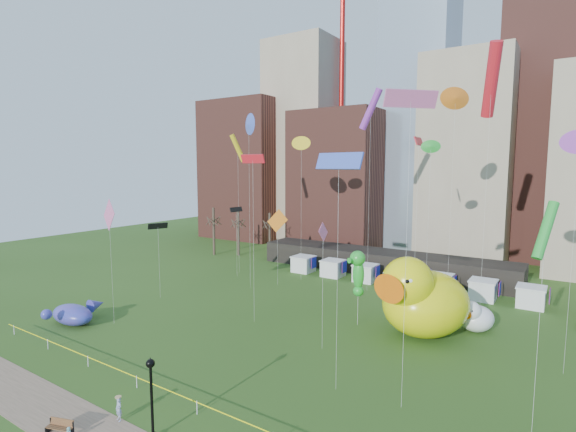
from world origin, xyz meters
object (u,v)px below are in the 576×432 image
Objects in this scene: big_duck at (422,299)px; park_bench at (60,426)px; woman at (119,409)px; seahorse_purple at (425,284)px; seahorse_green at (358,270)px; lamppost at (151,389)px; small_duck at (475,317)px; whale_inflatable at (74,314)px.

park_bench is (-13.46, -26.59, -3.12)m from big_duck.
seahorse_purple is at bearing 76.51° from woman.
lamppost is at bearing -75.29° from seahorse_green.
small_duck is 30.62m from lamppost.
park_bench is 3.26m from woman.
whale_inflatable reaches higher than park_bench.
whale_inflatable is 19.81m from park_bench.
seahorse_purple is at bearing -140.23° from small_duck.
park_bench is at bearing -96.32° from big_duck.
lamppost is (4.95, 2.72, 2.56)m from park_bench.
seahorse_green is 5.06× the size of woman.
woman is at bearing -95.59° from big_duck.
seahorse_green reaches higher than woman.
whale_inflatable is at bearing 159.83° from lamppost.
small_duck is 3.04× the size of woman.
seahorse_purple is 28.86m from woman.
small_duck is 0.68× the size of whale_inflatable.
seahorse_green is at bearing 55.45° from park_bench.
park_bench is at bearing -151.16° from lamppost.
big_duck is 2.60m from seahorse_purple.
park_bench is at bearing -34.74° from whale_inflatable.
lamppost is at bearing 9.77° from woman.
seahorse_purple is 32.08m from park_bench.
park_bench is (16.68, -10.67, -0.58)m from whale_inflatable.
big_duck reaches higher than seahorse_purple.
seahorse_purple is at bearing 119.57° from big_duck.
lamppost reaches higher than woman.
lamppost reaches higher than park_bench.
big_duck is 26.73m from woman.
big_duck is at bearing -115.04° from small_duck.
whale_inflatable is 20.08m from woman.
seahorse_purple reaches higher than lamppost.
woman is (18.44, -7.95, -0.27)m from whale_inflatable.
big_duck is 1.85× the size of seahorse_purple.
small_duck is at bearing -1.98° from seahorse_purple.
seahorse_purple is (-0.39, 2.43, 0.83)m from big_duck.
big_duck is 6.46× the size of park_bench.
seahorse_green is 28.84m from whale_inflatable.
lamppost is (-12.51, -27.91, 1.56)m from small_duck.
park_bench is 0.35× the size of lamppost.
seahorse_green is at bearing 30.42° from whale_inflatable.
small_duck reaches higher than whale_inflatable.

